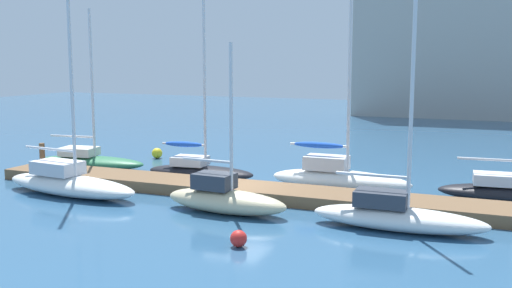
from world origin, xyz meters
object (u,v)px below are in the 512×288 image
sailboat_5 (396,214)px  harbor_building_distant (490,23)px  sailboat_0 (89,160)px  sailboat_3 (224,198)px  mooring_buoy_yellow (157,153)px  sailboat_2 (199,168)px  mooring_buoy_red (239,239)px  sailboat_4 (338,176)px  sailboat_6 (507,190)px  sailboat_1 (69,181)px

sailboat_5 → harbor_building_distant: size_ratio=0.34×
sailboat_0 → sailboat_3: sailboat_0 is taller
mooring_buoy_yellow → harbor_building_distant: harbor_building_distant is taller
sailboat_2 → sailboat_3: size_ratio=1.42×
sailboat_3 → mooring_buoy_yellow: (-9.06, 9.75, -0.28)m
sailboat_5 → mooring_buoy_yellow: (-15.57, 9.59, -0.25)m
mooring_buoy_red → sailboat_0: bearing=144.8°
sailboat_3 → harbor_building_distant: (8.43, 45.27, 8.83)m
sailboat_4 → mooring_buoy_yellow: 12.89m
sailboat_6 → mooring_buoy_red: (-7.91, -9.64, -0.23)m
sailboat_4 → mooring_buoy_red: bearing=-95.8°
sailboat_1 → sailboat_5: bearing=6.5°
sailboat_4 → mooring_buoy_yellow: (-12.14, 4.32, -0.35)m
sailboat_2 → harbor_building_distant: harbor_building_distant is taller
sailboat_1 → sailboat_4: size_ratio=1.05×
mooring_buoy_red → sailboat_4: bearing=84.4°
sailboat_2 → sailboat_5: size_ratio=1.05×
sailboat_1 → sailboat_6: sailboat_1 is taller
mooring_buoy_red → harbor_building_distant: bearing=82.7°
sailboat_3 → mooring_buoy_yellow: 13.31m
sailboat_3 → mooring_buoy_red: size_ratio=11.97×
sailboat_5 → mooring_buoy_red: sailboat_5 is taller
sailboat_3 → sailboat_1: bearing=-177.2°
sailboat_0 → sailboat_1: size_ratio=0.79×
sailboat_3 → mooring_buoy_yellow: size_ratio=10.41×
sailboat_3 → mooring_buoy_red: sailboat_3 is taller
sailboat_1 → harbor_building_distant: (15.96, 45.17, 8.81)m
sailboat_4 → mooring_buoy_red: size_ratio=18.67×
harbor_building_distant → sailboat_5: bearing=-92.4°
sailboat_3 → sailboat_5: bearing=4.9°
sailboat_1 → sailboat_5: (14.05, 0.06, -0.05)m
sailboat_6 → sailboat_2: bearing=178.8°
sailboat_5 → harbor_building_distant: 46.01m
sailboat_1 → sailboat_3: (7.54, -0.10, -0.02)m
sailboat_0 → sailboat_4: size_ratio=0.83×
sailboat_0 → mooring_buoy_red: 15.80m
sailboat_3 → mooring_buoy_red: (2.19, -3.59, -0.32)m
sailboat_3 → sailboat_5: size_ratio=0.74×
harbor_building_distant → mooring_buoy_red: bearing=-97.3°
sailboat_0 → sailboat_2: bearing=-8.8°
sailboat_6 → sailboat_1: bearing=-165.5°
sailboat_4 → mooring_buoy_yellow: size_ratio=16.24×
sailboat_0 → sailboat_5: bearing=-24.4°
sailboat_5 → harbor_building_distant: bearing=87.8°
sailboat_2 → sailboat_6: (14.02, 0.72, -0.03)m
sailboat_0 → mooring_buoy_yellow: bearing=61.4°
mooring_buoy_yellow → sailboat_5: bearing=-31.6°
sailboat_1 → mooring_buoy_red: bearing=-14.5°
sailboat_4 → harbor_building_distant: bearing=82.2°
sailboat_1 → sailboat_3: 7.54m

